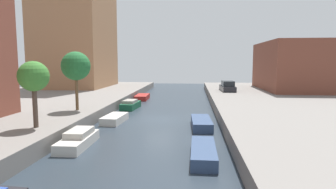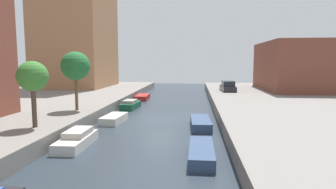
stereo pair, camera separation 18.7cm
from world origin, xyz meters
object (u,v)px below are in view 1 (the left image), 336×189
Objects in this scene: moored_boat_left_1 at (78,140)px; moored_boat_right_1 at (203,152)px; street_tree_2 at (76,66)px; street_tree_1 at (34,77)px; apartment_tower_far at (76,22)px; low_block_right at (298,66)px; moored_boat_left_2 at (115,119)px; moored_boat_left_4 at (142,97)px; parked_car at (228,87)px; moored_boat_right_2 at (201,123)px; moored_boat_left_3 at (131,105)px.

moored_boat_right_1 is (7.40, -1.53, -0.09)m from moored_boat_left_1.
street_tree_1 is at bearing -90.00° from street_tree_2.
apartment_tower_far reaches higher than low_block_right.
moored_boat_left_1 is (-21.95, -27.07, -4.03)m from low_block_right.
moored_boat_left_2 is at bearing -136.88° from low_block_right.
apartment_tower_far is 5.04× the size of moored_boat_left_4.
parked_car is 1.07× the size of moored_boat_right_2.
moored_boat_left_1 reaches higher than moored_boat_right_1.
low_block_right is 3.40× the size of moored_boat_right_1.
moored_boat_left_3 is (12.16, -15.42, -10.93)m from apartment_tower_far.
parked_car reaches higher than moored_boat_left_1.
moored_boat_left_1 is at bearing 168.32° from moored_boat_right_1.
street_tree_2 reaches higher than street_tree_1.
street_tree_1 is 12.16m from moored_boat_right_2.
moored_boat_left_4 is (-11.58, -2.38, -1.28)m from parked_car.
moored_boat_left_2 is 0.94× the size of moored_boat_left_3.
moored_boat_right_2 is at bearing -124.02° from low_block_right.
parked_car is at bearing 77.47° from moored_boat_right_2.
moored_boat_left_1 is at bearing -89.96° from moored_boat_left_4.
low_block_right is 3.68× the size of moored_boat_left_1.
moored_boat_right_2 reaches higher than moored_boat_right_1.
moored_boat_right_1 is at bearing -39.19° from street_tree_2.
moored_boat_left_4 is at bearing 91.30° from moored_boat_left_2.
moored_boat_left_4 is at bearing 82.36° from street_tree_1.
street_tree_2 reaches higher than parked_car.
moored_boat_left_2 is at bearing -61.21° from apartment_tower_far.
street_tree_1 is 11.11m from moored_boat_right_1.
low_block_right is at bearing 50.97° from moored_boat_left_1.
low_block_right is at bearing 55.98° from moored_boat_right_2.
apartment_tower_far reaches higher than moored_boat_right_1.
apartment_tower_far is at bearing 107.67° from street_tree_1.
parked_car reaches higher than moored_boat_right_2.
street_tree_2 is 8.78m from moored_boat_left_3.
moored_boat_right_1 is (-4.16, -25.52, -1.27)m from parked_car.
street_tree_2 is 1.43× the size of moored_boat_left_2.
parked_car is 11.89m from moored_boat_left_4.
low_block_right is 4.26× the size of moored_boat_left_2.
low_block_right is (34.00, -2.27, -6.91)m from apartment_tower_far.
apartment_tower_far is 27.97m from moored_boat_left_2.
low_block_right is 32.01m from street_tree_2.
street_tree_1 is at bearing -72.33° from apartment_tower_far.
moored_boat_right_1 is at bearing -11.68° from moored_boat_left_1.
moored_boat_right_1 is at bearing -57.78° from apartment_tower_far.
moored_boat_left_2 is at bearing 170.69° from moored_boat_right_2.
moored_boat_right_1 is (10.25, -8.36, -4.35)m from street_tree_2.
street_tree_2 is 15.67m from moored_boat_left_4.
apartment_tower_far is 1.42× the size of low_block_right.
street_tree_1 is 8.06m from moored_boat_left_2.
low_block_right is 3.37× the size of moored_boat_right_2.
low_block_right is at bearing 39.22° from street_tree_2.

